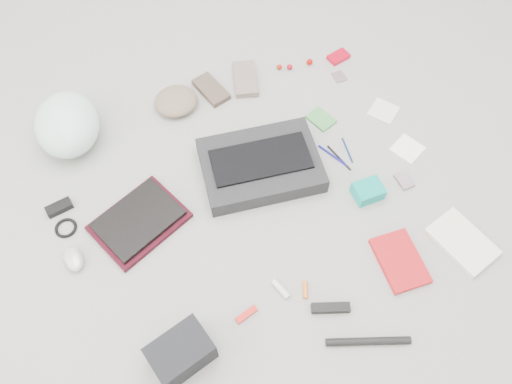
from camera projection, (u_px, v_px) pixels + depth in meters
name	position (u px, v px, depth m)	size (l,w,h in m)	color
ground_plane	(256.00, 198.00, 1.96)	(4.00, 4.00, 0.00)	gray
messenger_bag	(261.00, 165.00, 1.99)	(0.46, 0.33, 0.08)	#222326
bag_flap	(261.00, 159.00, 1.96)	(0.39, 0.18, 0.01)	black
laptop_sleeve	(139.00, 222.00, 1.90)	(0.33, 0.25, 0.02)	#380914
laptop	(138.00, 219.00, 1.88)	(0.30, 0.21, 0.02)	black
bike_helmet	(67.00, 124.00, 2.03)	(0.26, 0.32, 0.19)	#CAF1E7
beanie	(176.00, 101.00, 2.17)	(0.19, 0.18, 0.07)	#776351
mitten_left	(211.00, 90.00, 2.23)	(0.09, 0.18, 0.03)	brown
mitten_right	(245.00, 79.00, 2.26)	(0.10, 0.20, 0.03)	#7B6960
power_brick	(59.00, 208.00, 1.93)	(0.10, 0.04, 0.03)	black
cable_coil	(66.00, 228.00, 1.89)	(0.08, 0.08, 0.01)	black
mouse	(73.00, 258.00, 1.81)	(0.07, 0.11, 0.04)	#AEAEAF
camera_bag	(181.00, 353.00, 1.60)	(0.19, 0.14, 0.13)	black
multitool	(246.00, 315.00, 1.72)	(0.08, 0.02, 0.01)	red
toiletry_tube_white	(281.00, 289.00, 1.76)	(0.02, 0.02, 0.08)	silver
toiletry_tube_orange	(305.00, 290.00, 1.76)	(0.02, 0.02, 0.06)	orange
u_lock	(331.00, 308.00, 1.72)	(0.13, 0.03, 0.03)	black
bike_pump	(368.00, 341.00, 1.67)	(0.03, 0.03, 0.28)	black
book_red	(400.00, 261.00, 1.81)	(0.15, 0.22, 0.02)	red
book_white	(462.00, 242.00, 1.85)	(0.16, 0.24, 0.02)	silver
notepad	(321.00, 119.00, 2.15)	(0.08, 0.11, 0.01)	#3D8840
pen_blue	(333.00, 156.00, 2.06)	(0.01, 0.01, 0.15)	#0C0B85
pen_black	(339.00, 158.00, 2.05)	(0.01, 0.01, 0.15)	black
pen_navy	(347.00, 150.00, 2.08)	(0.01, 0.01, 0.13)	navy
accordion_wallet	(368.00, 191.00, 1.95)	(0.11, 0.09, 0.06)	#049B8F
card_deck	(404.00, 180.00, 2.00)	(0.05, 0.08, 0.01)	gray
napkin_top	(384.00, 111.00, 2.18)	(0.11, 0.11, 0.01)	beige
napkin_bottom	(408.00, 149.00, 2.08)	(0.11, 0.11, 0.01)	white
lollipop_a	(279.00, 67.00, 2.30)	(0.02, 0.02, 0.02)	#9A1906
lollipop_b	(290.00, 67.00, 2.30)	(0.03, 0.03, 0.03)	#AA0213
lollipop_c	(310.00, 62.00, 2.32)	(0.03, 0.03, 0.03)	#A30301
altoids_tin	(338.00, 57.00, 2.34)	(0.10, 0.06, 0.02)	#B9061E
stamp_sheet	(339.00, 77.00, 2.29)	(0.05, 0.07, 0.00)	#765967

